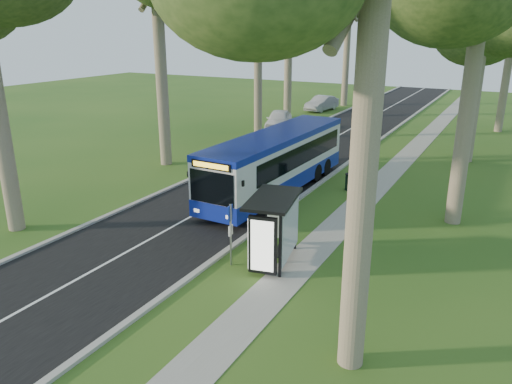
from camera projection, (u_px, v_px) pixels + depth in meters
ground at (247, 237)px, 21.32m from camera, size 120.00×120.00×0.00m
road at (276, 170)px, 31.25m from camera, size 7.00×100.00×0.02m
kerb_east at (329, 177)px, 29.67m from camera, size 0.25×100.00×0.12m
kerb_west at (228, 163)px, 32.80m from camera, size 0.25×100.00×0.12m
centre_line at (276, 170)px, 31.24m from camera, size 0.12×100.00×0.00m
footpath at (379, 185)px, 28.34m from camera, size 1.50×100.00×0.02m
bus at (276, 162)px, 26.66m from camera, size 2.92×12.22×3.22m
bus_stop_sign at (231, 227)px, 18.36m from camera, size 0.09×0.34×2.44m
bus_shelter at (271, 221)px, 18.23m from camera, size 2.18×3.25×2.57m
litter_bin at (350, 182)px, 27.35m from camera, size 0.53×0.53×0.92m
car_white at (279, 120)px, 43.51m from camera, size 3.34×5.26×1.67m
car_silver at (322, 103)px, 53.19m from camera, size 2.36×4.91×1.55m
tree_west_c at (258, 12)px, 37.38m from camera, size 5.20×5.20×12.93m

